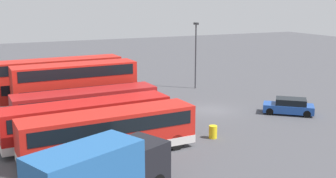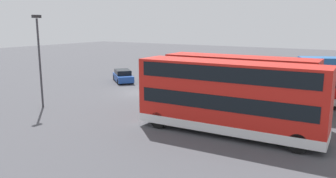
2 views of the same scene
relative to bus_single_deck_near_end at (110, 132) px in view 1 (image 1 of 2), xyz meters
name	(u,v)px [view 1 (image 1 of 2)]	position (x,y,z in m)	size (l,w,h in m)	color
ground_plane	(211,110)	(6.96, -11.81, -1.62)	(140.00, 140.00, 0.00)	#47474C
bus_single_deck_near_end	(110,132)	(0.00, 0.00, 0.00)	(3.15, 11.65, 2.95)	red
bus_single_deck_second	(88,120)	(3.20, 0.62, 0.00)	(3.18, 12.08, 2.95)	#B71411
bus_single_deck_third	(87,107)	(6.91, -0.22, 0.00)	(2.96, 11.48, 2.95)	#A51919
bus_double_decker_fourth	(76,87)	(10.74, -0.26, 0.82)	(2.84, 10.73, 4.55)	red
bus_double_decker_fifth	(60,81)	(14.27, 0.44, 0.83)	(3.02, 11.68, 4.55)	red
box_truck_blue	(99,173)	(-6.20, 2.44, 0.08)	(5.24, 7.88, 3.20)	#235999
car_hatchback_silver	(289,106)	(2.89, -17.41, -0.92)	(4.18, 4.47, 1.43)	#1E479E
lamp_post_tall	(196,50)	(15.96, -15.09, 2.78)	(0.70, 0.30, 7.47)	#38383D
waste_bin_yellow	(213,132)	(0.11, -7.88, -1.15)	(0.60, 0.60, 0.95)	yellow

